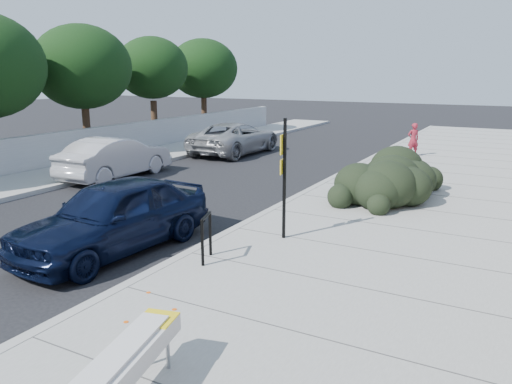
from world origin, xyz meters
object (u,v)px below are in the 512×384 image
bench (122,366)px  wagon_silver (116,158)px  suv_silver (235,138)px  pedestrian (413,140)px  sedan_navy (114,216)px  bike_rack (206,233)px  sign_post (284,172)px

bench → wagon_silver: size_ratio=0.49×
bench → suv_silver: suv_silver is taller
wagon_silver → pedestrian: bearing=-133.5°
bench → pedestrian: 20.06m
sedan_navy → pedestrian: size_ratio=3.16×
bike_rack → bench: bearing=-86.3°
suv_silver → bike_rack: bearing=119.3°
bike_rack → suv_silver: size_ratio=0.17×
bike_rack → suv_silver: bearing=99.9°
bench → bike_rack: 4.72m
sign_post → sedan_navy: size_ratio=0.58×
bench → bike_rack: bearing=99.0°
sedan_navy → wagon_silver: bearing=137.7°
bench → bike_rack: (-1.79, 4.36, 0.04)m
sedan_navy → suv_silver: 14.17m
bike_rack → wagon_silver: bearing=125.4°
bench → sedan_navy: 5.90m
bike_rack → sedan_navy: 2.37m
sedan_navy → pedestrian: bearing=82.4°
suv_silver → pedestrian: size_ratio=3.65×
sign_post → pedestrian: (0.19, 13.61, -0.81)m
bike_rack → wagon_silver: (-8.12, 5.88, 0.05)m
sedan_navy → suv_silver: (-4.80, 13.33, -0.05)m
sign_post → suv_silver: (-7.92, 11.09, -0.95)m
bench → sedan_navy: bearing=121.4°
wagon_silver → sedan_navy: bearing=132.9°
bench → wagon_silver: (-9.91, 10.24, 0.09)m
sedan_navy → pedestrian: (3.31, 15.85, 0.09)m
wagon_silver → pedestrian: (9.07, 9.80, 0.13)m
sign_post → wagon_silver: 9.71m
wagon_silver → pedestrian: 13.36m
sedan_navy → wagon_silver: size_ratio=1.02×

